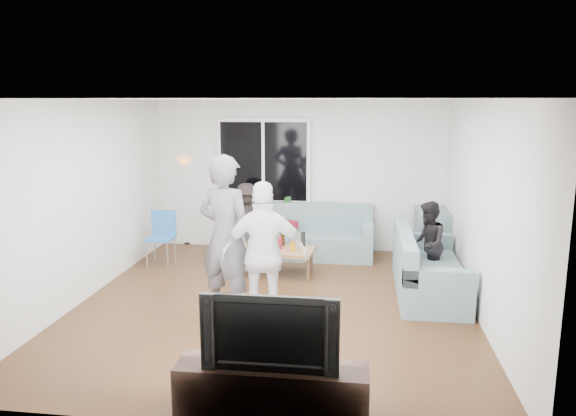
# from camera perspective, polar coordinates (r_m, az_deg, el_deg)

# --- Properties ---
(floor) EXTENTS (5.00, 5.50, 0.04)m
(floor) POSITION_cam_1_polar(r_m,az_deg,el_deg) (7.18, -1.44, -10.11)
(floor) COLOR #56351C
(floor) RESTS_ON ground
(ceiling) EXTENTS (5.00, 5.50, 0.04)m
(ceiling) POSITION_cam_1_polar(r_m,az_deg,el_deg) (6.69, -1.55, 11.46)
(ceiling) COLOR white
(ceiling) RESTS_ON ground
(wall_back) EXTENTS (5.00, 0.04, 2.60)m
(wall_back) POSITION_cam_1_polar(r_m,az_deg,el_deg) (9.53, 1.11, 3.41)
(wall_back) COLOR silver
(wall_back) RESTS_ON ground
(wall_front) EXTENTS (5.00, 0.04, 2.60)m
(wall_front) POSITION_cam_1_polar(r_m,az_deg,el_deg) (4.18, -7.47, -6.82)
(wall_front) COLOR silver
(wall_front) RESTS_ON ground
(wall_left) EXTENTS (0.04, 5.50, 2.60)m
(wall_left) POSITION_cam_1_polar(r_m,az_deg,el_deg) (7.62, -20.56, 0.74)
(wall_left) COLOR silver
(wall_left) RESTS_ON ground
(wall_right) EXTENTS (0.04, 5.50, 2.60)m
(wall_right) POSITION_cam_1_polar(r_m,az_deg,el_deg) (6.89, 19.68, -0.24)
(wall_right) COLOR silver
(wall_right) RESTS_ON ground
(window_frame) EXTENTS (1.62, 0.06, 1.47)m
(window_frame) POSITION_cam_1_polar(r_m,az_deg,el_deg) (9.50, -2.55, 4.90)
(window_frame) COLOR white
(window_frame) RESTS_ON wall_back
(window_glass) EXTENTS (1.50, 0.02, 1.35)m
(window_glass) POSITION_cam_1_polar(r_m,az_deg,el_deg) (9.46, -2.59, 4.87)
(window_glass) COLOR black
(window_glass) RESTS_ON window_frame
(window_mullion) EXTENTS (0.05, 0.03, 1.35)m
(window_mullion) POSITION_cam_1_polar(r_m,az_deg,el_deg) (9.45, -2.60, 4.86)
(window_mullion) COLOR white
(window_mullion) RESTS_ON window_frame
(radiator) EXTENTS (1.30, 0.12, 0.62)m
(radiator) POSITION_cam_1_polar(r_m,az_deg,el_deg) (9.68, -2.52, -2.45)
(radiator) COLOR silver
(radiator) RESTS_ON floor
(potted_plant) EXTENTS (0.20, 0.17, 0.35)m
(potted_plant) POSITION_cam_1_polar(r_m,az_deg,el_deg) (9.49, -0.20, 0.27)
(potted_plant) COLOR #255E26
(potted_plant) RESTS_ON radiator
(vase) EXTENTS (0.20, 0.20, 0.17)m
(vase) POSITION_cam_1_polar(r_m,az_deg,el_deg) (9.59, -3.35, -0.18)
(vase) COLOR white
(vase) RESTS_ON radiator
(sofa_back_section) EXTENTS (2.30, 0.85, 0.85)m
(sofa_back_section) POSITION_cam_1_polar(r_m,az_deg,el_deg) (9.18, 1.66, -2.45)
(sofa_back_section) COLOR slate
(sofa_back_section) RESTS_ON floor
(sofa_right_section) EXTENTS (2.00, 0.85, 0.85)m
(sofa_right_section) POSITION_cam_1_polar(r_m,az_deg,el_deg) (7.65, 14.54, -5.60)
(sofa_right_section) COLOR slate
(sofa_right_section) RESTS_ON floor
(sofa_corner) EXTENTS (0.85, 0.85, 0.85)m
(sofa_corner) POSITION_cam_1_polar(r_m,az_deg,el_deg) (9.24, 15.81, -2.79)
(sofa_corner) COLOR slate
(sofa_corner) RESTS_ON floor
(cushion_yellow) EXTENTS (0.41, 0.36, 0.14)m
(cushion_yellow) POSITION_cam_1_polar(r_m,az_deg,el_deg) (9.21, -1.57, -1.86)
(cushion_yellow) COLOR gold
(cushion_yellow) RESTS_ON sofa_back_section
(cushion_red) EXTENTS (0.46, 0.44, 0.13)m
(cushion_red) POSITION_cam_1_polar(r_m,az_deg,el_deg) (9.26, -0.38, -1.79)
(cushion_red) COLOR maroon
(cushion_red) RESTS_ON sofa_back_section
(coffee_table) EXTENTS (1.15, 0.70, 0.40)m
(coffee_table) POSITION_cam_1_polar(r_m,az_deg,el_deg) (8.27, -1.18, -5.60)
(coffee_table) COLOR #A77B50
(coffee_table) RESTS_ON floor
(pitcher) EXTENTS (0.17, 0.17, 0.17)m
(pitcher) POSITION_cam_1_polar(r_m,az_deg,el_deg) (8.18, -1.20, -3.72)
(pitcher) COLOR maroon
(pitcher) RESTS_ON coffee_table
(side_chair) EXTENTS (0.40, 0.40, 0.86)m
(side_chair) POSITION_cam_1_polar(r_m,az_deg,el_deg) (8.89, -13.17, -3.17)
(side_chair) COLOR #296BB5
(side_chair) RESTS_ON floor
(floor_lamp) EXTENTS (0.32, 0.32, 1.56)m
(floor_lamp) POSITION_cam_1_polar(r_m,az_deg,el_deg) (10.10, -10.49, 0.68)
(floor_lamp) COLOR orange
(floor_lamp) RESTS_ON floor
(player_left) EXTENTS (0.83, 0.68, 1.98)m
(player_left) POSITION_cam_1_polar(r_m,az_deg,el_deg) (6.55, -6.50, -3.01)
(player_left) COLOR #4F4E53
(player_left) RESTS_ON floor
(player_right) EXTENTS (1.03, 0.52, 1.70)m
(player_right) POSITION_cam_1_polar(r_m,az_deg,el_deg) (6.26, -2.44, -4.94)
(player_right) COLOR silver
(player_right) RESTS_ON floor
(spectator_right) EXTENTS (0.50, 0.62, 1.22)m
(spectator_right) POSITION_cam_1_polar(r_m,az_deg,el_deg) (7.89, 14.35, -3.71)
(spectator_right) COLOR black
(spectator_right) RESTS_ON floor
(spectator_back) EXTENTS (0.89, 0.67, 1.22)m
(spectator_back) POSITION_cam_1_polar(r_m,az_deg,el_deg) (9.32, -4.34, -1.12)
(spectator_back) COLOR black
(spectator_back) RESTS_ON floor
(tv_console) EXTENTS (1.60, 0.40, 0.44)m
(tv_console) POSITION_cam_1_polar(r_m,az_deg,el_deg) (4.79, -1.69, -18.43)
(tv_console) COLOR #36241B
(tv_console) RESTS_ON floor
(television) EXTENTS (1.12, 0.15, 0.64)m
(television) POSITION_cam_1_polar(r_m,az_deg,el_deg) (4.55, -1.73, -12.47)
(television) COLOR black
(television) RESTS_ON tv_console
(bottle_d) EXTENTS (0.07, 0.07, 0.27)m
(bottle_d) POSITION_cam_1_polar(r_m,az_deg,el_deg) (8.02, 0.53, -3.64)
(bottle_d) COLOR orange
(bottle_d) RESTS_ON coffee_table
(bottle_a) EXTENTS (0.07, 0.07, 0.23)m
(bottle_a) POSITION_cam_1_polar(r_m,az_deg,el_deg) (8.33, -3.44, -3.24)
(bottle_a) COLOR #BB580B
(bottle_a) RESTS_ON coffee_table
(bottle_c) EXTENTS (0.07, 0.07, 0.21)m
(bottle_c) POSITION_cam_1_polar(r_m,az_deg,el_deg) (8.36, -0.55, -3.23)
(bottle_c) COLOR black
(bottle_c) RESTS_ON coffee_table
(bottle_e) EXTENTS (0.07, 0.07, 0.23)m
(bottle_e) POSITION_cam_1_polar(r_m,az_deg,el_deg) (8.29, 1.59, -3.30)
(bottle_e) COLOR black
(bottle_e) RESTS_ON coffee_table
(bottle_b) EXTENTS (0.08, 0.08, 0.23)m
(bottle_b) POSITION_cam_1_polar(r_m,az_deg,el_deg) (8.10, -1.82, -3.66)
(bottle_b) COLOR #2F8E19
(bottle_b) RESTS_ON coffee_table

